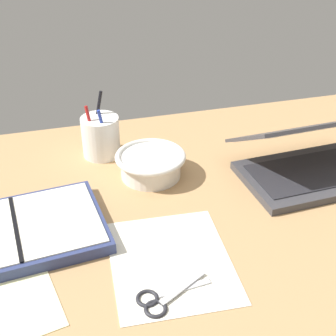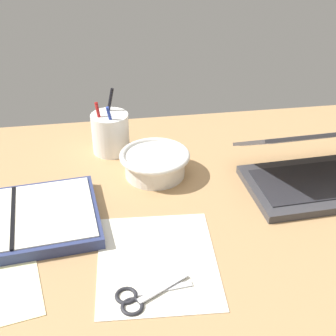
{
  "view_description": "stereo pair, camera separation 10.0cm",
  "coord_description": "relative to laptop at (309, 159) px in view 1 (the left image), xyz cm",
  "views": [
    {
      "loc": [
        -22.82,
        -71.7,
        61.59
      ],
      "look_at": [
        0.05,
        10.15,
        9.0
      ],
      "focal_mm": 50.0,
      "sensor_mm": 36.0,
      "label": 1
    },
    {
      "loc": [
        -13.07,
        -73.82,
        61.59
      ],
      "look_at": [
        0.05,
        10.15,
        9.0
      ],
      "focal_mm": 50.0,
      "sensor_mm": 36.0,
      "label": 2
    }
  ],
  "objects": [
    {
      "name": "laptop",
      "position": [
        0.0,
        0.0,
        0.0
      ],
      "size": [
        32.92,
        25.78,
        15.97
      ],
      "rotation": [
        0.0,
        0.0,
        0.05
      ],
      "color": "#38383D",
      "rests_on": "desk_top"
    },
    {
      "name": "pen_cup",
      "position": [
        -45.13,
        22.59,
        0.82
      ],
      "size": [
        9.38,
        9.38,
        15.99
      ],
      "color": "white",
      "rests_on": "desk_top"
    },
    {
      "name": "desk_top",
      "position": [
        -33.87,
        -9.39,
        -5.35
      ],
      "size": [
        140.0,
        100.0,
        2.0
      ],
      "primitive_type": "cube",
      "color": "tan",
      "rests_on": "ground"
    },
    {
      "name": "bowl",
      "position": [
        -35.57,
        9.56,
        -1.09
      ],
      "size": [
        16.43,
        16.43,
        5.84
      ],
      "color": "silver",
      "rests_on": "desk_top"
    },
    {
      "name": "paper_sheet_front",
      "position": [
        -39.07,
        -19.74,
        -4.27
      ],
      "size": [
        23.32,
        27.59,
        0.16
      ],
      "primitive_type": "cube",
      "rotation": [
        0.0,
        0.0,
        -0.07
      ],
      "color": "silver",
      "rests_on": "desk_top"
    },
    {
      "name": "planner",
      "position": [
        -66.0,
        -5.5,
        -3.0
      ],
      "size": [
        35.53,
        26.1,
        2.89
      ],
      "rotation": [
        0.0,
        0.0,
        0.1
      ],
      "color": "navy",
      "rests_on": "desk_top"
    },
    {
      "name": "scissors",
      "position": [
        -43.42,
        -28.4,
        -4.01
      ],
      "size": [
        13.4,
        8.06,
        0.8
      ],
      "rotation": [
        0.0,
        0.0,
        0.3
      ],
      "color": "#B7B7BC",
      "rests_on": "desk_top"
    }
  ]
}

